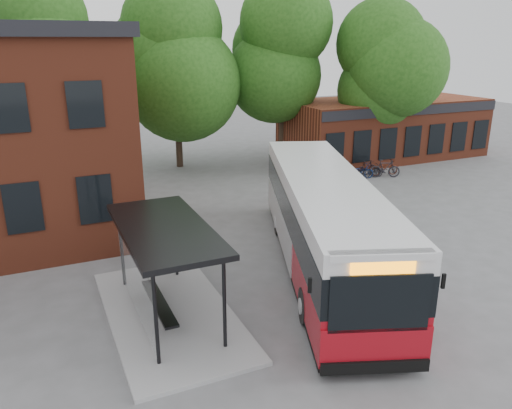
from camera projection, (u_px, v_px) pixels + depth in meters
name	position (u px, v px, depth m)	size (l,w,h in m)	color
ground	(286.00, 274.00, 17.69)	(100.00, 100.00, 0.00)	#5C5C5F
shop_row	(384.00, 128.00, 35.03)	(14.00, 6.20, 4.00)	maroon
bus_shelter	(167.00, 272.00, 14.61)	(3.60, 7.00, 2.90)	black
bike_rail	(346.00, 175.00, 29.90)	(5.20, 0.10, 0.38)	black
tree_0	(57.00, 86.00, 27.46)	(7.92, 7.92, 11.00)	#1E4A13
tree_1	(176.00, 85.00, 31.15)	(7.92, 7.92, 10.40)	#1E4A13
tree_2	(283.00, 78.00, 32.92)	(7.92, 7.92, 11.00)	#1E4A13
tree_3	(382.00, 94.00, 31.69)	(7.04, 7.04, 9.28)	#1E4A13
city_bus	(324.00, 223.00, 17.83)	(2.82, 13.23, 3.36)	maroon
bicycle_0	(303.00, 172.00, 29.61)	(0.57, 1.62, 0.85)	#282523
bicycle_1	(315.00, 175.00, 28.72)	(0.46, 1.64, 0.98)	#0F3D26
bicycle_2	(329.00, 173.00, 29.31)	(0.63, 1.81, 0.95)	black
bicycle_3	(331.00, 170.00, 29.62)	(0.51, 1.82, 1.09)	black
bicycle_4	(360.00, 171.00, 29.71)	(0.59, 1.69, 0.89)	navy
bicycle_5	(367.00, 168.00, 30.58)	(0.42, 1.50, 0.90)	black
bicycle_6	(373.00, 171.00, 29.94)	(0.53, 1.52, 0.80)	#26262C
bicycle_7	(385.00, 169.00, 29.95)	(0.52, 1.83, 1.10)	#232229
bicycle_extra_0	(385.00, 168.00, 30.46)	(0.62, 1.77, 0.93)	#4E1D10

